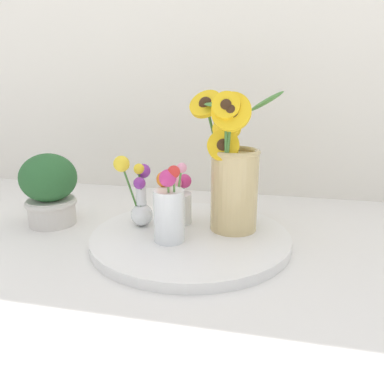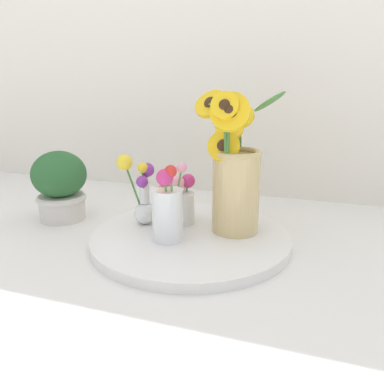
% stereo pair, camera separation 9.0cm
% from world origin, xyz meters
% --- Properties ---
extents(ground_plane, '(6.00, 6.00, 0.00)m').
position_xyz_m(ground_plane, '(0.00, 0.00, 0.00)').
color(ground_plane, silver).
extents(serving_tray, '(0.49, 0.49, 0.02)m').
position_xyz_m(serving_tray, '(0.00, 0.11, 0.01)').
color(serving_tray, white).
rests_on(serving_tray, ground_plane).
extents(mason_jar_sunflowers, '(0.27, 0.21, 0.36)m').
position_xyz_m(mason_jar_sunflowers, '(0.10, 0.17, 0.17)').
color(mason_jar_sunflowers, '#D1B77A').
rests_on(mason_jar_sunflowers, serving_tray).
extents(vase_small_center, '(0.08, 0.11, 0.19)m').
position_xyz_m(vase_small_center, '(-0.04, 0.05, 0.10)').
color(vase_small_center, white).
rests_on(vase_small_center, serving_tray).
extents(vase_bulb_right, '(0.08, 0.10, 0.19)m').
position_xyz_m(vase_bulb_right, '(-0.14, 0.13, 0.11)').
color(vase_bulb_right, white).
rests_on(vase_bulb_right, serving_tray).
extents(vase_small_back, '(0.08, 0.08, 0.13)m').
position_xyz_m(vase_small_back, '(-0.05, 0.18, 0.08)').
color(vase_small_back, white).
rests_on(vase_small_back, serving_tray).
extents(potted_plant, '(0.15, 0.15, 0.20)m').
position_xyz_m(potted_plant, '(-0.41, 0.15, 0.10)').
color(potted_plant, beige).
rests_on(potted_plant, ground_plane).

